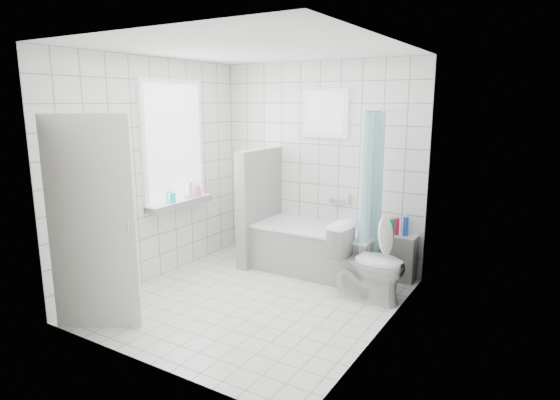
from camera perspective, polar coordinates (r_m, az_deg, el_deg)
The scene contains 19 objects.
ground at distance 5.18m, azimuth -3.13°, elevation -12.00°, with size 3.00×3.00×0.00m, color white.
ceiling at distance 4.76m, azimuth -3.50°, elevation 17.94°, with size 3.00×3.00×0.00m, color white.
wall_back at distance 6.08m, azimuth 4.75°, elevation 4.33°, with size 2.80×0.02×2.60m, color white.
wall_front at distance 3.69m, azimuth -16.62°, elevation -1.09°, with size 2.80×0.02×2.60m, color white.
wall_left at distance 5.71m, azimuth -14.99°, elevation 3.47°, with size 0.02×3.00×2.60m, color white.
wall_right at distance 4.18m, azimuth 12.71°, elevation 0.61°, with size 0.02×3.00×2.60m, color white.
window_left at distance 5.85m, azimuth -12.71°, elevation 6.74°, with size 0.01×0.90×1.40m, color white.
window_back at distance 5.95m, azimuth 5.54°, elevation 10.43°, with size 0.50×0.01×0.50m, color white.
window_sill at distance 5.93m, azimuth -12.07°, elevation -0.41°, with size 0.18×1.02×0.08m, color white.
door at distance 4.59m, azimuth -21.97°, elevation -2.83°, with size 0.04×0.80×2.00m, color silver.
bathtub at distance 5.89m, azimuth 4.61°, elevation -5.99°, with size 1.55×0.77×0.58m.
partition_wall at distance 6.14m, azimuth -2.56°, elevation -0.78°, with size 0.15×0.85×1.50m, color white.
tiled_ledge at distance 5.79m, azimuth 14.25°, elevation -6.81°, with size 0.40×0.24×0.55m, color white.
toilet at distance 5.13m, azimuth 10.67°, elevation -7.55°, with size 0.46×0.80×0.82m, color white.
curtain_rod at distance 5.31m, azimuth 11.86°, elevation 10.60°, with size 0.02×0.02×0.80m, color silver.
shower_curtain at distance 5.28m, azimuth 10.96°, elevation 0.79°, with size 0.14×0.48×1.78m, color #46BECF, non-canonical shape.
tub_faucet at distance 6.00m, azimuth 7.00°, elevation -0.18°, with size 0.18×0.06×0.06m, color silver.
sill_bottles at distance 5.99m, azimuth -11.20°, elevation 1.34°, with size 0.15×0.60×0.29m.
ledge_bottles at distance 5.67m, azimuth 14.21°, elevation -3.19°, with size 0.19×0.18×0.23m.
Camera 1 is at (2.69, -3.90, 2.10)m, focal length 30.00 mm.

